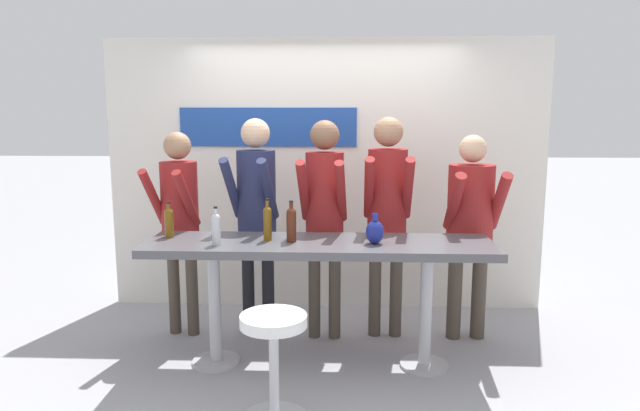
% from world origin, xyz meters
% --- Properties ---
extents(ground_plane, '(40.00, 40.00, 0.00)m').
position_xyz_m(ground_plane, '(0.00, 0.00, 0.00)').
color(ground_plane, '#9E9EA3').
extents(back_wall, '(4.13, 0.12, 2.56)m').
position_xyz_m(back_wall, '(-0.01, 1.37, 1.28)').
color(back_wall, silver).
rests_on(back_wall, ground_plane).
extents(tasting_table, '(2.53, 0.66, 0.95)m').
position_xyz_m(tasting_table, '(0.00, 0.00, 0.82)').
color(tasting_table, '#4C4C51').
rests_on(tasting_table, ground_plane).
extents(bar_stool, '(0.42, 0.42, 0.69)m').
position_xyz_m(bar_stool, '(-0.24, -0.82, 0.46)').
color(bar_stool, '#B2B2B7').
rests_on(bar_stool, ground_plane).
extents(person_far_left, '(0.43, 0.55, 1.72)m').
position_xyz_m(person_far_left, '(-1.19, 0.55, 1.08)').
color(person_far_left, '#473D33').
rests_on(person_far_left, ground_plane).
extents(person_left, '(0.44, 0.58, 1.83)m').
position_xyz_m(person_left, '(-0.55, 0.57, 1.16)').
color(person_left, black).
rests_on(person_left, ground_plane).
extents(person_center_left, '(0.40, 0.55, 1.81)m').
position_xyz_m(person_center_left, '(0.02, 0.52, 1.15)').
color(person_center_left, '#473D33').
rests_on(person_center_left, ground_plane).
extents(person_center, '(0.39, 0.54, 1.84)m').
position_xyz_m(person_center, '(0.53, 0.59, 1.16)').
color(person_center, '#473D33').
rests_on(person_center, ground_plane).
extents(person_center_right, '(0.47, 0.57, 1.70)m').
position_xyz_m(person_center_right, '(1.21, 0.56, 1.05)').
color(person_center_right, '#473D33').
rests_on(person_center_right, ground_plane).
extents(wine_bottle_0, '(0.06, 0.06, 0.31)m').
position_xyz_m(wine_bottle_0, '(-0.38, 0.03, 1.09)').
color(wine_bottle_0, brown).
rests_on(wine_bottle_0, tasting_table).
extents(wine_bottle_1, '(0.06, 0.06, 0.28)m').
position_xyz_m(wine_bottle_1, '(-0.72, -0.13, 1.07)').
color(wine_bottle_1, '#B7BCC1').
rests_on(wine_bottle_1, tasting_table).
extents(wine_bottle_2, '(0.07, 0.07, 0.27)m').
position_xyz_m(wine_bottle_2, '(-1.13, 0.10, 1.07)').
color(wine_bottle_2, brown).
rests_on(wine_bottle_2, tasting_table).
extents(wine_bottle_3, '(0.07, 0.07, 0.30)m').
position_xyz_m(wine_bottle_3, '(-0.20, -0.02, 1.09)').
color(wine_bottle_3, '#4C1E0F').
rests_on(wine_bottle_3, tasting_table).
extents(decorative_vase, '(0.13, 0.13, 0.22)m').
position_xyz_m(decorative_vase, '(0.40, -0.05, 1.04)').
color(decorative_vase, navy).
rests_on(decorative_vase, tasting_table).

